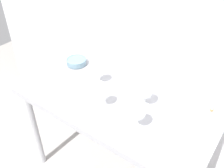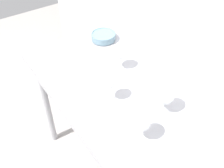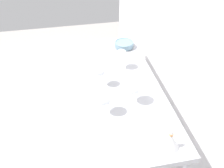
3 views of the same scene
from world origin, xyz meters
name	(u,v)px [view 2 (image 2 of 3)]	position (x,y,z in m)	size (l,w,h in m)	color
back_wall	(205,3)	(0.00, 0.49, 1.30)	(3.80, 0.04, 2.60)	silver
steel_counter	(124,109)	(0.00, -0.01, 0.79)	(1.40, 0.65, 0.90)	#A0A0A6
wine_glass_near_center	(108,83)	(-0.03, -0.10, 1.03)	(0.08, 0.08, 0.17)	white
wine_glass_near_right	(140,122)	(0.26, -0.12, 1.02)	(0.09, 0.09, 0.17)	white
wine_glass_far_left	(118,53)	(-0.21, 0.10, 1.02)	(0.09, 0.09, 0.17)	white
wine_glass_far_right	(165,95)	(0.19, 0.08, 1.02)	(0.10, 0.10, 0.17)	white
tasting_sheet_upper	(79,65)	(-0.37, -0.09, 0.90)	(0.17, 0.22, 0.00)	white
tasting_bowl	(103,36)	(-0.53, 0.20, 0.93)	(0.17, 0.17, 0.05)	#4C4C4C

